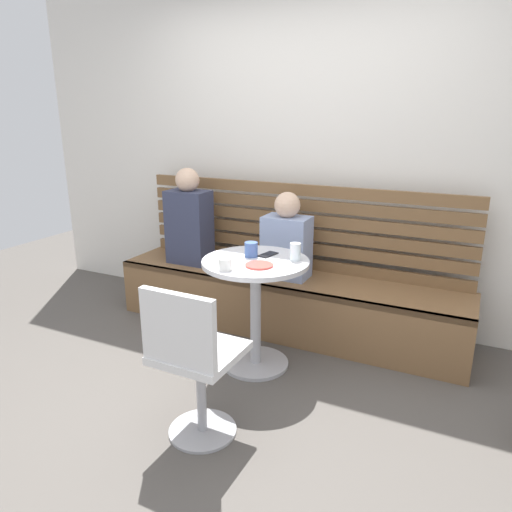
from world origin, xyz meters
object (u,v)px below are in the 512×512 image
object	(u,v)px
cafe_table	(256,293)
cup_water_clear	(295,252)
person_adult	(189,221)
person_child_left	(287,240)
cup_mug_blue	(251,249)
white_chair	(193,359)
plate_small	(259,265)
booth_bench	(284,303)
cup_ceramic_white	(225,264)
phone_on_table	(268,255)

from	to	relation	value
cafe_table	cup_water_clear	distance (m)	0.37
person_adult	person_child_left	distance (m)	0.85
person_child_left	cup_mug_blue	world-z (taller)	person_child_left
white_chair	cup_mug_blue	xyz separation A→B (m)	(-0.11, 0.87, 0.32)
cup_water_clear	plate_small	distance (m)	0.26
booth_bench	person_adult	distance (m)	1.01
cup_ceramic_white	plate_small	xyz separation A→B (m)	(0.15, 0.15, -0.03)
white_chair	cup_mug_blue	bearing A→B (deg)	97.12
person_child_left	cup_mug_blue	bearing A→B (deg)	-93.17
cafe_table	phone_on_table	world-z (taller)	phone_on_table
white_chair	cafe_table	bearing A→B (deg)	93.58
cafe_table	person_child_left	bearing A→B (deg)	92.76
cup_ceramic_white	phone_on_table	bearing A→B (deg)	74.86
cup_mug_blue	cup_water_clear	size ratio (longest dim) A/B	0.86
cafe_table	cup_mug_blue	distance (m)	0.28
booth_bench	person_child_left	world-z (taller)	person_child_left
cup_water_clear	phone_on_table	world-z (taller)	cup_water_clear
booth_bench	cafe_table	world-z (taller)	cafe_table
cup_mug_blue	phone_on_table	distance (m)	0.12
booth_bench	person_child_left	xyz separation A→B (m)	(0.01, -0.00, 0.50)
cup_water_clear	person_adult	bearing A→B (deg)	157.13
cup_ceramic_white	cup_mug_blue	xyz separation A→B (m)	(0.02, 0.30, 0.01)
person_child_left	plate_small	world-z (taller)	person_child_left
phone_on_table	cup_mug_blue	bearing A→B (deg)	54.51
cup_mug_blue	phone_on_table	bearing A→B (deg)	42.26
person_child_left	cup_mug_blue	distance (m)	0.53
cafe_table	person_child_left	size ratio (longest dim) A/B	1.15
phone_on_table	cup_water_clear	bearing A→B (deg)	-174.22
person_child_left	plate_small	bearing A→B (deg)	-81.50
person_child_left	phone_on_table	distance (m)	0.46
white_chair	person_adult	xyz separation A→B (m)	(-0.93, 1.39, 0.32)
white_chair	cup_ceramic_white	distance (m)	0.65
white_chair	phone_on_table	world-z (taller)	white_chair
plate_small	person_adult	bearing A→B (deg)	144.70
person_adult	cup_water_clear	distance (m)	1.20
cafe_table	phone_on_table	distance (m)	0.26
cup_ceramic_white	cup_water_clear	bearing A→B (deg)	50.04
booth_bench	cup_water_clear	distance (m)	0.79
plate_small	white_chair	bearing A→B (deg)	-91.86
person_adult	cup_ceramic_white	size ratio (longest dim) A/B	9.68
booth_bench	cup_ceramic_white	distance (m)	1.01
cup_mug_blue	phone_on_table	xyz separation A→B (m)	(0.08, 0.08, -0.04)
booth_bench	person_child_left	bearing A→B (deg)	-19.55
person_child_left	cup_mug_blue	size ratio (longest dim) A/B	6.76
white_chair	plate_small	bearing A→B (deg)	88.14
phone_on_table	person_child_left	bearing A→B (deg)	-70.80
plate_small	cup_water_clear	bearing A→B (deg)	54.24
white_chair	phone_on_table	xyz separation A→B (m)	(-0.02, 0.94, 0.28)
booth_bench	cup_water_clear	size ratio (longest dim) A/B	24.55
booth_bench	white_chair	bearing A→B (deg)	-86.26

